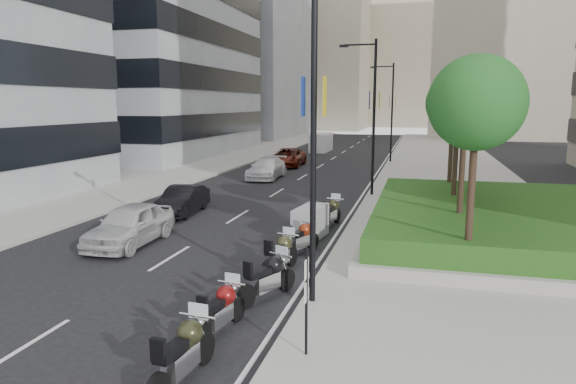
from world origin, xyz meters
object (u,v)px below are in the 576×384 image
(lamp_post_0, at_px, (308,118))
(motorcycle_0, at_px, (184,352))
(parking_sign, at_px, (306,296))
(delivery_van, at_px, (321,143))
(car_b, at_px, (182,200))
(lamp_post_2, at_px, (390,107))
(motorcycle_3, at_px, (281,254))
(motorcycle_4, at_px, (301,238))
(motorcycle_5, at_px, (310,223))
(lamp_post_1, at_px, (371,110))
(motorcycle_1, at_px, (221,310))
(motorcycle_2, at_px, (268,277))
(car_c, at_px, (267,168))
(car_d, at_px, (287,157))
(motorcycle_6, at_px, (331,213))
(car_a, at_px, (130,224))

(lamp_post_0, xyz_separation_m, motorcycle_0, (-1.47, -4.47, -4.42))
(parking_sign, relative_size, delivery_van, 0.51)
(car_b, height_order, delivery_van, delivery_van)
(lamp_post_2, bearing_deg, motorcycle_3, -92.48)
(motorcycle_4, relative_size, motorcycle_5, 0.90)
(lamp_post_2, xyz_separation_m, motorcycle_0, (-1.47, -39.47, -4.42))
(lamp_post_1, height_order, delivery_van, lamp_post_1)
(motorcycle_0, distance_m, motorcycle_1, 2.25)
(lamp_post_0, bearing_deg, motorcycle_0, -108.17)
(lamp_post_0, bearing_deg, motorcycle_2, 171.03)
(car_c, bearing_deg, motorcycle_5, -68.25)
(motorcycle_2, relative_size, motorcycle_4, 1.07)
(motorcycle_4, bearing_deg, parking_sign, -143.16)
(lamp_post_0, height_order, motorcycle_0, lamp_post_0)
(motorcycle_2, relative_size, car_d, 0.40)
(car_d, distance_m, delivery_van, 14.44)
(parking_sign, height_order, motorcycle_1, parking_sign)
(motorcycle_0, distance_m, delivery_van, 49.56)
(lamp_post_0, height_order, motorcycle_6, lamp_post_0)
(motorcycle_0, bearing_deg, motorcycle_3, 4.70)
(motorcycle_2, height_order, car_d, car_d)
(car_b, relative_size, car_d, 0.76)
(motorcycle_3, height_order, car_d, car_d)
(parking_sign, distance_m, car_b, 15.82)
(motorcycle_2, xyz_separation_m, motorcycle_4, (-0.09, 4.48, -0.04))
(lamp_post_2, bearing_deg, car_d, -150.24)
(motorcycle_0, bearing_deg, motorcycle_4, 3.74)
(motorcycle_3, distance_m, motorcycle_5, 4.35)
(motorcycle_5, bearing_deg, motorcycle_3, -173.45)
(car_d, bearing_deg, delivery_van, 86.90)
(car_a, distance_m, car_d, 25.96)
(lamp_post_1, relative_size, motorcycle_2, 4.04)
(motorcycle_5, height_order, car_d, car_d)
(motorcycle_0, bearing_deg, car_c, 18.78)
(lamp_post_0, height_order, motorcycle_1, lamp_post_0)
(motorcycle_6, xyz_separation_m, car_b, (-7.60, 0.76, 0.06))
(motorcycle_3, bearing_deg, car_c, 30.20)
(motorcycle_6, height_order, car_c, car_c)
(motorcycle_1, relative_size, motorcycle_6, 0.94)
(parking_sign, height_order, delivery_van, parking_sign)
(lamp_post_2, bearing_deg, delivery_van, 130.62)
(lamp_post_0, xyz_separation_m, car_d, (-8.41, 30.19, -4.29))
(lamp_post_1, relative_size, car_a, 1.91)
(motorcycle_5, bearing_deg, motorcycle_4, -169.60)
(motorcycle_0, relative_size, car_a, 0.51)
(lamp_post_1, bearing_deg, motorcycle_3, -95.53)
(car_b, height_order, car_d, car_d)
(lamp_post_2, bearing_deg, car_a, -104.49)
(motorcycle_6, distance_m, car_a, 8.58)
(motorcycle_3, height_order, motorcycle_6, motorcycle_6)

